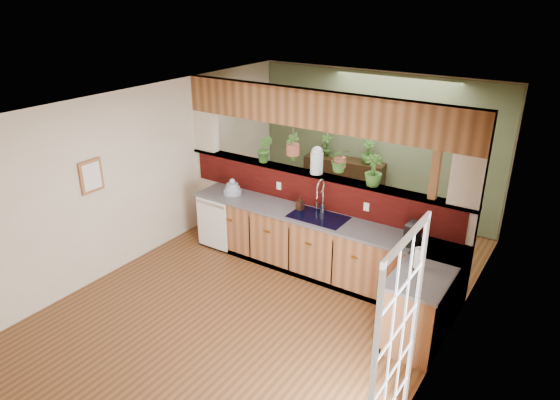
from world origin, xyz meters
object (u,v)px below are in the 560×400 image
Objects in this scene: faucet at (321,195)px; glass_jar at (317,160)px; coffee_maker at (412,235)px; paper_towel at (419,259)px; soap_dispenser at (300,203)px; shelving_console at (344,185)px; dish_stack at (233,189)px.

faucet is 0.52m from glass_jar.
coffee_maker is 1.00× the size of paper_towel.
paper_towel reaches higher than soap_dispenser.
glass_jar is (-1.64, 0.44, 0.57)m from coffee_maker.
shelving_console is (-0.46, 1.90, -1.10)m from glass_jar.
glass_jar is (-0.21, 0.22, 0.42)m from faucet.
paper_towel is 0.69× the size of glass_jar.
glass_jar is 2.24m from shelving_console.
paper_towel is at bearing -61.33° from coffee_maker.
dish_stack is at bearing -164.73° from glass_jar.
glass_jar is at bearing 167.16° from coffee_maker.
coffee_maker reaches higher than dish_stack.
paper_towel is 3.77m from shelving_console.
faucet reaches higher than shelving_console.
coffee_maker is (1.43, -0.22, -0.15)m from faucet.
paper_towel is at bearing -18.86° from soap_dispenser.
paper_towel is (0.27, -0.54, -0.00)m from coffee_maker.
glass_jar is at bearing -82.32° from shelving_console.
coffee_maker is 3.19m from shelving_console.
glass_jar reaches higher than coffee_maker.
shelving_console is (-2.37, 2.88, -0.53)m from paper_towel.
faucet is 1.27× the size of glass_jar.
faucet is at bearing 4.90° from dish_stack.
soap_dispenser is at bearing -86.43° from shelving_console.
glass_jar is at bearing 72.60° from soap_dispenser.
coffee_maker is at bearing -8.58° from faucet.
paper_towel is at bearing -56.44° from shelving_console.
dish_stack is at bearing -175.10° from faucet.
soap_dispenser is at bearing 177.42° from coffee_maker.
glass_jar is (-1.91, 0.98, 0.57)m from paper_towel.
coffee_maker is 0.60m from paper_towel.
shelving_console is (0.84, 2.25, -0.48)m from dish_stack.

